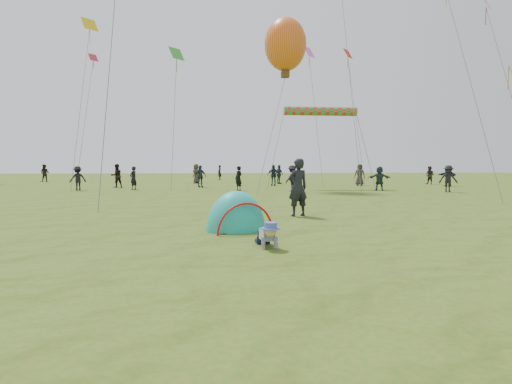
{
  "coord_description": "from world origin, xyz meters",
  "views": [
    {
      "loc": [
        -1.62,
        -8.3,
        1.76
      ],
      "look_at": [
        -0.55,
        2.46,
        1.0
      ],
      "focal_mm": 28.0,
      "sensor_mm": 36.0,
      "label": 1
    }
  ],
  "objects": [
    {
      "name": "crowd_person_6",
      "position": [
        -7.31,
        19.86,
        0.8
      ],
      "size": [
        0.61,
        0.69,
        1.6
      ],
      "primitive_type": "imported",
      "rotation": [
        0.0,
        0.0,
        4.24
      ],
      "color": "black",
      "rests_on": "ground"
    },
    {
      "name": "crowd_person_1",
      "position": [
        -9.09,
        22.59,
        0.89
      ],
      "size": [
        1.09,
        1.04,
        1.77
      ],
      "primitive_type": "imported",
      "rotation": [
        0.0,
        0.0,
        3.73
      ],
      "color": "black",
      "rests_on": "ground"
    },
    {
      "name": "ground",
      "position": [
        0.0,
        0.0,
        0.0
      ],
      "size": [
        140.0,
        140.0,
        0.0
      ],
      "primitive_type": "plane",
      "color": "#305A18"
    },
    {
      "name": "crowd_person_3",
      "position": [
        -10.84,
        19.4,
        0.81
      ],
      "size": [
        1.21,
        1.06,
        1.62
      ],
      "primitive_type": "imported",
      "rotation": [
        0.0,
        0.0,
        3.69
      ],
      "color": "black",
      "rests_on": "ground"
    },
    {
      "name": "crowd_person_15",
      "position": [
        12.87,
        15.38,
        0.84
      ],
      "size": [
        1.24,
        0.96,
        1.69
      ],
      "primitive_type": "imported",
      "rotation": [
        0.0,
        0.0,
        5.94
      ],
      "color": "black",
      "rests_on": "ground"
    },
    {
      "name": "balloon_kite",
      "position": [
        3.19,
        19.52,
        9.79
      ],
      "size": [
        2.89,
        2.89,
        4.05
      ],
      "primitive_type": null,
      "color": "orange"
    },
    {
      "name": "crowd_person_10",
      "position": [
        10.02,
        23.22,
        0.89
      ],
      "size": [
        1.02,
        0.86,
        1.77
      ],
      "primitive_type": "imported",
      "rotation": [
        0.0,
        0.0,
        5.88
      ],
      "color": "#352F27",
      "rests_on": "ground"
    },
    {
      "name": "diamond_kite_9",
      "position": [
        -4.53,
        22.73,
        10.05
      ],
      "size": [
        1.18,
        1.18,
        0.96
      ],
      "primitive_type": "plane",
      "rotation": [
        1.05,
        0.0,
        0.79
      ],
      "color": "green"
    },
    {
      "name": "crowd_person_7",
      "position": [
        16.93,
        24.8,
        0.79
      ],
      "size": [
        0.9,
        0.96,
        1.58
      ],
      "primitive_type": "imported",
      "rotation": [
        0.0,
        0.0,
        5.24
      ],
      "color": "black",
      "rests_on": "ground"
    },
    {
      "name": "crowd_person_9",
      "position": [
        3.27,
        17.11,
        0.84
      ],
      "size": [
        1.25,
        1.15,
        1.68
      ],
      "primitive_type": "imported",
      "rotation": [
        0.0,
        0.0,
        3.78
      ],
      "color": "black",
      "rests_on": "ground"
    },
    {
      "name": "crowd_person_2",
      "position": [
        3.03,
        24.03,
        0.86
      ],
      "size": [
        1.09,
        0.76,
        1.71
      ],
      "primitive_type": "imported",
      "rotation": [
        0.0,
        0.0,
        5.91
      ],
      "color": "#1E2432",
      "rests_on": "ground"
    },
    {
      "name": "diamond_kite_5",
      "position": [
        6.3,
        25.65,
        11.27
      ],
      "size": [
        1.19,
        1.19,
        0.97
      ],
      "primitive_type": "plane",
      "rotation": [
        1.05,
        0.0,
        0.79
      ],
      "color": "#F26ACC"
    },
    {
      "name": "crowd_person_5",
      "position": [
        9.24,
        17.38,
        0.81
      ],
      "size": [
        1.57,
        0.84,
        1.61
      ],
      "primitive_type": "imported",
      "rotation": [
        0.0,
        0.0,
        2.88
      ],
      "color": "#27363C",
      "rests_on": "ground"
    },
    {
      "name": "crowd_person_4",
      "position": [
        -3.45,
        28.7,
        0.89
      ],
      "size": [
        0.91,
        1.04,
        1.79
      ],
      "primitive_type": "imported",
      "rotation": [
        0.0,
        0.0,
        4.22
      ],
      "color": "#3A2F27",
      "rests_on": "ground"
    },
    {
      "name": "diamond_kite_0",
      "position": [
        15.64,
        16.35,
        12.06
      ],
      "size": [
        1.18,
        1.18,
        0.97
      ],
      "primitive_type": "plane",
      "rotation": [
        1.05,
        0.0,
        0.79
      ],
      "color": "red"
    },
    {
      "name": "crowd_person_13",
      "position": [
        -18.59,
        33.25,
        0.87
      ],
      "size": [
        0.9,
        0.73,
        1.74
      ],
      "primitive_type": "imported",
      "rotation": [
        0.0,
        0.0,
        0.08
      ],
      "color": "black",
      "rests_on": "ground"
    },
    {
      "name": "diamond_kite_1",
      "position": [
        13.51,
        11.35,
        7.13
      ],
      "size": [
        1.26,
        1.26,
        1.03
      ],
      "primitive_type": "plane",
      "rotation": [
        1.05,
        0.0,
        0.79
      ],
      "color": "orange"
    },
    {
      "name": "popup_tent",
      "position": [
        -1.1,
        2.24,
        0.0
      ],
      "size": [
        2.0,
        1.84,
        2.1
      ],
      "primitive_type": "ellipsoid",
      "rotation": [
        0.0,
        0.0,
        0.38
      ],
      "color": "#178774",
      "rests_on": "ground"
    },
    {
      "name": "crowd_person_14",
      "position": [
        3.97,
        26.93,
        0.85
      ],
      "size": [
        0.86,
        1.06,
        1.69
      ],
      "primitive_type": "imported",
      "rotation": [
        0.0,
        0.0,
        2.1
      ],
      "color": "#26303F",
      "rests_on": "ground"
    },
    {
      "name": "crawling_toddler",
      "position": [
        -0.55,
        -0.04,
        0.29
      ],
      "size": [
        0.63,
        0.82,
        0.58
      ],
      "primitive_type": null,
      "rotation": [
        0.0,
        0.0,
        0.14
      ],
      "color": "black",
      "rests_on": "ground"
    },
    {
      "name": "rainbow_tube_kite",
      "position": [
        5.95,
        20.41,
        5.6
      ],
      "size": [
        5.33,
        0.64,
        0.64
      ],
      "primitive_type": "cylinder",
      "rotation": [
        0.0,
        1.57,
        0.0
      ],
      "color": "red"
    },
    {
      "name": "diamond_kite_8",
      "position": [
        -10.99,
        23.43,
        12.22
      ],
      "size": [
        1.18,
        1.18,
        0.97
      ],
      "primitive_type": "plane",
      "rotation": [
        1.05,
        0.0,
        0.79
      ],
      "color": "yellow"
    },
    {
      "name": "diamond_kite_6",
      "position": [
        -11.51,
        25.9,
        10.4
      ],
      "size": [
        0.75,
        0.75,
        0.62
      ],
      "primitive_type": "plane",
      "rotation": [
        1.05,
        0.0,
        0.79
      ],
      "color": "#D82749"
    },
    {
      "name": "crowd_person_12",
      "position": [
        -0.14,
        18.2,
        0.81
      ],
      "size": [
        0.66,
        0.71,
        1.63
      ],
      "primitive_type": "imported",
      "rotation": [
        0.0,
        0.0,
        5.34
      ],
      "color": "black",
      "rests_on": "ground"
    },
    {
      "name": "crowd_person_11",
      "position": [
        16.78,
        21.81,
        0.84
      ],
      "size": [
        1.07,
        1.63,
        1.68
      ],
      "primitive_type": "imported",
      "rotation": [
        0.0,
        0.0,
        5.12
      ],
      "color": "black",
      "rests_on": "ground"
    },
    {
      "name": "standing_adult",
      "position": [
        1.11,
        4.9,
        0.97
      ],
      "size": [
        0.82,
        0.65,
        1.95
      ],
      "primitive_type": "imported",
      "rotation": [
        0.0,
        0.0,
        3.44
      ],
      "color": "black",
      "rests_on": "ground"
    },
    {
      "name": "diamond_kite_7",
      "position": [
        11.01,
        29.63,
        12.33
      ],
      "size": [
        1.14,
        1.14,
        0.93
      ],
      "primitive_type": "plane",
      "rotation": [
        1.05,
        0.0,
        0.79
      ],
      "color": "red"
    },
    {
      "name": "crowd_person_0",
      "position": [
        -1.26,
        36.48,
        0.82
      ],
      "size": [
        0.54,
        0.68,
        1.65
      ],
      "primitive_type": "imported",
      "rotation": [
        0.0,
        0.0,
        4.97
      ],
      "color": "black",
      "rests_on": "ground"
    },
    {
      "name": "crowd_person_8",
      "position": [
        -2.84,
        22.19,
        0.84
      ],
      "size": [
        1.06,
        0.79,
        1.68
      ],
      "primitive_type": "imported",
      "rotation": [
        0.0,
        0.0,
        0.45
      ],
      "color": "#2C3842",
      "rests_on": "ground"
    }
  ]
}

